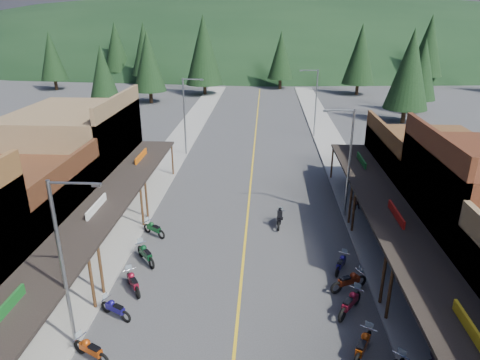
% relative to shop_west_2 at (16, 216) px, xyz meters
% --- Properties ---
extents(ground, '(220.00, 220.00, 0.00)m').
position_rel_shop_west_2_xyz_m(ground, '(13.75, -1.70, -2.53)').
color(ground, '#38383A').
rests_on(ground, ground).
extents(centerline, '(0.15, 90.00, 0.01)m').
position_rel_shop_west_2_xyz_m(centerline, '(13.75, 18.30, -2.53)').
color(centerline, gold).
rests_on(centerline, ground).
extents(sidewalk_west, '(3.40, 94.00, 0.15)m').
position_rel_shop_west_2_xyz_m(sidewalk_west, '(5.05, 18.30, -2.46)').
color(sidewalk_west, gray).
rests_on(sidewalk_west, ground).
extents(sidewalk_east, '(3.40, 94.00, 0.15)m').
position_rel_shop_west_2_xyz_m(sidewalk_east, '(22.45, 18.30, -2.46)').
color(sidewalk_east, gray).
rests_on(sidewalk_east, ground).
extents(shop_west_2, '(10.90, 9.00, 6.20)m').
position_rel_shop_west_2_xyz_m(shop_west_2, '(0.00, 0.00, 0.00)').
color(shop_west_2, '#3F2111').
rests_on(shop_west_2, ground).
extents(shop_west_3, '(10.90, 10.20, 8.20)m').
position_rel_shop_west_2_xyz_m(shop_west_3, '(-0.03, 9.60, 0.99)').
color(shop_west_3, brown).
rests_on(shop_west_3, ground).
extents(shop_east_3, '(10.90, 10.20, 6.20)m').
position_rel_shop_west_2_xyz_m(shop_east_3, '(27.51, 9.60, -0.00)').
color(shop_east_3, '#4C2D16').
rests_on(shop_east_3, ground).
extents(streetlight_0, '(2.16, 0.18, 8.00)m').
position_rel_shop_west_2_xyz_m(streetlight_0, '(6.80, -7.70, 1.93)').
color(streetlight_0, gray).
rests_on(streetlight_0, ground).
extents(streetlight_1, '(2.16, 0.18, 8.00)m').
position_rel_shop_west_2_xyz_m(streetlight_1, '(6.80, 20.30, 1.93)').
color(streetlight_1, gray).
rests_on(streetlight_1, ground).
extents(streetlight_2, '(2.16, 0.18, 8.00)m').
position_rel_shop_west_2_xyz_m(streetlight_2, '(20.71, 6.30, 1.93)').
color(streetlight_2, gray).
rests_on(streetlight_2, ground).
extents(streetlight_3, '(2.16, 0.18, 8.00)m').
position_rel_shop_west_2_xyz_m(streetlight_3, '(20.71, 28.30, 1.93)').
color(streetlight_3, gray).
rests_on(streetlight_3, ground).
extents(ridge_hill, '(310.00, 140.00, 60.00)m').
position_rel_shop_west_2_xyz_m(ridge_hill, '(13.75, 133.30, -2.53)').
color(ridge_hill, black).
rests_on(ridge_hill, ground).
extents(pine_0, '(5.04, 5.04, 11.00)m').
position_rel_shop_west_2_xyz_m(pine_0, '(-26.25, 60.30, 3.95)').
color(pine_0, black).
rests_on(pine_0, ground).
extents(pine_1, '(5.88, 5.88, 12.50)m').
position_rel_shop_west_2_xyz_m(pine_1, '(-10.25, 68.30, 4.70)').
color(pine_1, black).
rests_on(pine_1, ground).
extents(pine_2, '(6.72, 6.72, 14.00)m').
position_rel_shop_west_2_xyz_m(pine_2, '(3.75, 56.30, 5.46)').
color(pine_2, black).
rests_on(pine_2, ground).
extents(pine_3, '(5.04, 5.04, 11.00)m').
position_rel_shop_west_2_xyz_m(pine_3, '(17.75, 64.30, 3.95)').
color(pine_3, black).
rests_on(pine_3, ground).
extents(pine_4, '(5.88, 5.88, 12.50)m').
position_rel_shop_west_2_xyz_m(pine_4, '(31.75, 58.30, 4.70)').
color(pine_4, black).
rests_on(pine_4, ground).
extents(pine_5, '(6.72, 6.72, 14.00)m').
position_rel_shop_west_2_xyz_m(pine_5, '(47.75, 70.30, 5.46)').
color(pine_5, black).
rests_on(pine_5, ground).
extents(pine_7, '(5.88, 5.88, 12.50)m').
position_rel_shop_west_2_xyz_m(pine_7, '(-18.25, 74.30, 4.70)').
color(pine_7, black).
rests_on(pine_7, ground).
extents(pine_8, '(4.48, 4.48, 10.00)m').
position_rel_shop_west_2_xyz_m(pine_8, '(-8.25, 38.30, 3.44)').
color(pine_8, black).
rests_on(pine_8, ground).
extents(pine_9, '(4.93, 4.93, 10.80)m').
position_rel_shop_west_2_xyz_m(pine_9, '(37.75, 43.30, 3.85)').
color(pine_9, black).
rests_on(pine_9, ground).
extents(pine_10, '(5.38, 5.38, 11.60)m').
position_rel_shop_west_2_xyz_m(pine_10, '(-4.25, 48.30, 4.25)').
color(pine_10, black).
rests_on(pine_10, ground).
extents(pine_11, '(5.82, 5.82, 12.40)m').
position_rel_shop_west_2_xyz_m(pine_11, '(33.75, 36.30, 4.65)').
color(pine_11, black).
rests_on(pine_11, ground).
extents(bike_west_5, '(2.14, 1.55, 1.17)m').
position_rel_shop_west_2_xyz_m(bike_west_5, '(7.67, -8.44, -1.95)').
color(bike_west_5, '#B4410C').
rests_on(bike_west_5, ground).
extents(bike_west_6, '(2.01, 1.48, 1.10)m').
position_rel_shop_west_2_xyz_m(bike_west_6, '(7.79, -5.66, -1.98)').
color(bike_west_6, navy).
rests_on(bike_west_6, ground).
extents(bike_west_7, '(1.73, 2.14, 1.20)m').
position_rel_shop_west_2_xyz_m(bike_west_7, '(8.04, -3.49, -1.93)').
color(bike_west_7, maroon).
rests_on(bike_west_7, ground).
extents(bike_west_8, '(1.97, 2.23, 1.28)m').
position_rel_shop_west_2_xyz_m(bike_west_8, '(7.97, -0.68, -1.89)').
color(bike_west_8, '#0B3B1D').
rests_on(bike_west_8, ground).
extents(bike_west_9, '(2.01, 1.69, 1.14)m').
position_rel_shop_west_2_xyz_m(bike_west_9, '(7.63, 2.65, -1.96)').
color(bike_west_9, '#0D451D').
rests_on(bike_west_9, ground).
extents(bike_east_5, '(1.72, 2.32, 1.28)m').
position_rel_shop_west_2_xyz_m(bike_east_5, '(19.30, -7.56, -1.90)').
color(bike_east_5, '#98370A').
rests_on(bike_east_5, ground).
extents(bike_east_6, '(1.94, 2.30, 1.30)m').
position_rel_shop_west_2_xyz_m(bike_east_6, '(19.27, -4.65, -1.88)').
color(bike_east_6, maroon).
rests_on(bike_east_6, ground).
extents(bike_east_7, '(2.29, 1.62, 1.25)m').
position_rel_shop_west_2_xyz_m(bike_east_7, '(19.55, -2.74, -1.91)').
color(bike_east_7, maroon).
rests_on(bike_east_7, ground).
extents(bike_east_8, '(1.39, 2.01, 1.10)m').
position_rel_shop_west_2_xyz_m(bike_east_8, '(19.44, -0.89, -1.99)').
color(bike_east_8, navy).
rests_on(bike_east_8, ground).
extents(rider_on_bike, '(0.89, 2.07, 1.53)m').
position_rel_shop_west_2_xyz_m(rider_on_bike, '(16.06, 4.54, -1.92)').
color(rider_on_bike, black).
rests_on(rider_on_bike, ground).
extents(pedestrian_east_a, '(0.43, 0.60, 1.56)m').
position_rel_shop_west_2_xyz_m(pedestrian_east_a, '(22.14, -7.94, -1.60)').
color(pedestrian_east_a, '#281D2B').
rests_on(pedestrian_east_a, sidewalk_east).
extents(pedestrian_east_b, '(0.90, 0.72, 1.62)m').
position_rel_shop_west_2_xyz_m(pedestrian_east_b, '(21.83, 7.45, -1.57)').
color(pedestrian_east_b, brown).
rests_on(pedestrian_east_b, sidewalk_east).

